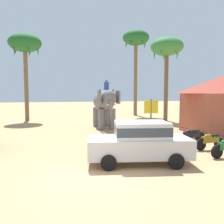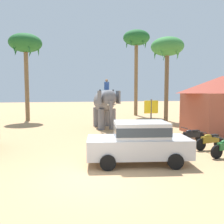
% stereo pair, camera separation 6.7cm
% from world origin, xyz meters
% --- Properties ---
extents(ground_plane, '(120.00, 120.00, 0.00)m').
position_xyz_m(ground_plane, '(0.00, 0.00, 0.00)').
color(ground_plane, tan).
extents(car_sedan_foreground, '(4.31, 2.33, 1.70)m').
position_xyz_m(car_sedan_foreground, '(1.93, 1.25, 0.93)').
color(car_sedan_foreground, '#B7BABF').
rests_on(car_sedan_foreground, ground).
extents(elephant_with_mahout, '(1.80, 3.92, 3.88)m').
position_xyz_m(elephant_with_mahout, '(2.23, 10.65, 1.99)').
color(elephant_with_mahout, slate).
rests_on(elephant_with_mahout, ground).
extents(motorcycle_far_in_row, '(1.79, 0.57, 0.94)m').
position_xyz_m(motorcycle_far_in_row, '(6.14, 2.63, 0.46)').
color(motorcycle_far_in_row, black).
rests_on(motorcycle_far_in_row, ground).
extents(motorcycle_end_of_row, '(1.80, 0.55, 0.94)m').
position_xyz_m(motorcycle_end_of_row, '(5.97, 4.06, 0.46)').
color(motorcycle_end_of_row, black).
rests_on(motorcycle_end_of_row, ground).
extents(palm_tree_behind_elephant, '(3.20, 3.20, 8.62)m').
position_xyz_m(palm_tree_behind_elephant, '(-4.53, 17.23, 7.45)').
color(palm_tree_behind_elephant, brown).
rests_on(palm_tree_behind_elephant, ground).
extents(palm_tree_near_hut, '(3.20, 3.20, 10.31)m').
position_xyz_m(palm_tree_near_hut, '(7.81, 19.93, 8.99)').
color(palm_tree_near_hut, brown).
rests_on(palm_tree_near_hut, ground).
extents(palm_tree_far_back, '(3.20, 3.20, 8.23)m').
position_xyz_m(palm_tree_far_back, '(9.10, 14.09, 7.09)').
color(palm_tree_far_back, brown).
rests_on(palm_tree_far_back, ground).
extents(roadside_hut, '(5.02, 4.23, 4.00)m').
position_xyz_m(roadside_hut, '(9.77, 6.64, 2.12)').
color(roadside_hut, '#994C38').
rests_on(roadside_hut, ground).
extents(signboard_yellow, '(1.00, 0.10, 2.40)m').
position_xyz_m(signboard_yellow, '(4.99, 7.70, 1.69)').
color(signboard_yellow, '#4C4C51').
rests_on(signboard_yellow, ground).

